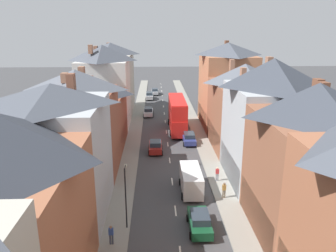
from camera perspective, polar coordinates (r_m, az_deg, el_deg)
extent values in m
cube|color=gray|center=(55.11, -5.66, -0.38)|extent=(2.20, 104.00, 0.14)
cube|color=gray|center=(55.43, 4.92, -0.26)|extent=(2.20, 104.00, 0.14)
cube|color=silver|center=(31.16, 1.32, -14.52)|extent=(0.14, 1.80, 0.01)
cube|color=silver|center=(36.42, 0.73, -9.64)|extent=(0.14, 1.80, 0.01)
cube|color=silver|center=(41.88, 0.30, -6.00)|extent=(0.14, 1.80, 0.01)
cube|color=silver|center=(47.47, -0.03, -3.21)|extent=(0.14, 1.80, 0.01)
cube|color=silver|center=(53.14, -0.28, -1.01)|extent=(0.14, 1.80, 0.01)
cube|color=silver|center=(58.89, -0.48, 0.76)|extent=(0.14, 1.80, 0.01)
cube|color=silver|center=(64.68, -0.65, 2.21)|extent=(0.14, 1.80, 0.01)
cube|color=silver|center=(70.50, -0.79, 3.43)|extent=(0.14, 1.80, 0.01)
cube|color=silver|center=(76.35, -0.91, 4.46)|extent=(0.14, 1.80, 0.01)
cube|color=silver|center=(82.22, -1.02, 5.34)|extent=(0.14, 1.80, 0.01)
cube|color=silver|center=(88.11, -1.11, 6.10)|extent=(0.14, 1.80, 0.01)
cube|color=silver|center=(94.02, -1.18, 6.77)|extent=(0.14, 1.80, 0.01)
cube|color=silver|center=(99.93, -1.25, 7.36)|extent=(0.14, 1.80, 0.01)
cube|color=#A36042|center=(21.61, -26.14, -17.39)|extent=(8.00, 10.91, 9.28)
cube|color=#ADB2B7|center=(29.90, -18.61, -5.82)|extent=(8.00, 9.61, 10.30)
cube|color=olive|center=(30.56, -10.72, -12.07)|extent=(0.12, 8.84, 3.20)
pyramid|color=#474C56|center=(28.26, -19.72, 5.42)|extent=(8.00, 9.61, 1.61)
cube|color=brown|center=(28.82, -16.53, 7.34)|extent=(0.60, 0.90, 1.42)
cube|color=brown|center=(37.69, -15.12, -1.30)|extent=(8.00, 7.33, 9.78)
cube|color=black|center=(38.14, -8.94, -5.96)|extent=(0.12, 6.74, 3.20)
pyramid|color=#565B66|center=(36.35, -15.84, 7.73)|extent=(8.00, 7.33, 2.22)
cube|color=#99664C|center=(36.93, -14.80, 8.96)|extent=(0.60, 0.90, 1.30)
cube|color=#99664C|center=(34.75, -17.55, 8.01)|extent=(0.60, 0.90, 0.97)
cube|color=brown|center=(46.73, -12.61, 0.85)|extent=(8.00, 11.23, 7.46)
cube|color=maroon|center=(46.79, -7.69, -1.60)|extent=(0.12, 10.33, 3.20)
pyramid|color=#383D47|center=(45.66, -13.00, 6.87)|extent=(8.00, 11.23, 2.49)
cube|color=brown|center=(45.96, -13.63, 7.55)|extent=(0.60, 0.90, 1.04)
cube|color=brown|center=(46.65, -13.31, 7.78)|extent=(0.60, 0.90, 1.17)
cube|color=silver|center=(55.71, -11.01, 5.41)|extent=(8.00, 8.35, 11.13)
cube|color=#1E5133|center=(56.14, -6.81, 1.53)|extent=(0.12, 7.68, 3.20)
pyramid|color=#474C56|center=(54.83, -11.40, 12.41)|extent=(8.00, 8.35, 2.51)
cube|color=#99664C|center=(52.89, -13.35, 12.89)|extent=(0.60, 0.90, 1.35)
cube|color=#99664C|center=(54.89, -12.49, 12.91)|extent=(0.60, 0.90, 1.06)
cube|color=#BCB7A8|center=(65.48, -9.74, 7.25)|extent=(8.00, 11.74, 11.42)
cube|color=olive|center=(65.87, -6.16, 3.81)|extent=(0.12, 10.80, 3.20)
pyramid|color=#474C56|center=(64.74, -10.04, 13.18)|extent=(8.00, 11.74, 2.15)
cube|color=#99664C|center=(65.27, -10.34, 13.65)|extent=(0.60, 0.90, 1.03)
cube|color=brown|center=(28.31, 23.17, -8.16)|extent=(8.00, 9.26, 9.80)
cube|color=#1E5133|center=(28.42, 14.94, -14.73)|extent=(0.12, 8.52, 3.20)
pyramid|color=#383D47|center=(26.47, 24.68, 4.13)|extent=(8.00, 9.26, 2.57)
cube|color=brown|center=(28.70, 24.65, 6.25)|extent=(0.60, 0.90, 1.23)
cube|color=brown|center=(27.82, 25.39, 5.78)|extent=(0.60, 0.90, 1.13)
cube|color=#ADB2B7|center=(36.45, 16.99, -1.55)|extent=(8.00, 9.89, 10.41)
cube|color=maroon|center=(36.63, 10.63, -7.03)|extent=(0.12, 9.10, 3.20)
pyramid|color=#383D47|center=(35.03, 17.91, 8.84)|extent=(8.00, 9.89, 2.88)
cube|color=#99664C|center=(37.73, 17.19, 10.43)|extent=(0.60, 0.90, 1.34)
cube|color=brown|center=(46.18, 12.81, 1.72)|extent=(8.00, 10.96, 9.13)
cube|color=black|center=(46.17, 7.84, -1.86)|extent=(0.12, 10.08, 3.20)
pyramid|color=#565B66|center=(45.07, 13.28, 8.91)|extent=(8.00, 10.96, 2.54)
cube|color=#99664C|center=(42.02, 12.96, 9.15)|extent=(0.60, 0.90, 1.09)
cube|color=#99664C|center=(47.82, 11.08, 10.39)|extent=(0.60, 0.90, 1.53)
cube|color=#B2704C|center=(56.15, 10.11, 5.98)|extent=(8.00, 10.72, 11.97)
cube|color=navy|center=(56.42, 5.97, 1.63)|extent=(0.12, 9.86, 3.20)
pyramid|color=#474C56|center=(55.32, 10.48, 13.10)|extent=(8.00, 10.72, 1.97)
cube|color=brown|center=(57.68, 10.18, 13.85)|extent=(0.60, 0.90, 1.22)
cube|color=red|center=(53.44, 1.62, 0.92)|extent=(2.44, 10.80, 2.50)
cube|color=red|center=(52.84, 1.64, 3.43)|extent=(2.44, 10.58, 2.30)
cube|color=red|center=(52.58, 1.65, 4.70)|extent=(2.39, 10.37, 0.10)
cube|color=#28333D|center=(58.55, 1.27, 2.53)|extent=(2.20, 0.10, 1.20)
cube|color=#28333D|center=(58.03, 1.29, 4.73)|extent=(2.20, 0.10, 1.10)
cube|color=#28333D|center=(53.31, 0.35, 1.17)|extent=(0.06, 9.18, 0.90)
cube|color=#28333D|center=(52.75, 0.35, 3.52)|extent=(0.06, 9.18, 0.90)
cube|color=yellow|center=(57.87, 1.29, 5.51)|extent=(1.34, 0.08, 0.32)
cylinder|color=black|center=(56.91, 0.16, 0.71)|extent=(0.30, 1.00, 1.00)
cylinder|color=black|center=(57.06, 2.61, 0.73)|extent=(0.30, 1.00, 1.00)
cylinder|color=black|center=(50.87, 0.46, -1.25)|extent=(0.30, 1.00, 1.00)
cylinder|color=black|center=(51.04, 3.20, -1.21)|extent=(0.30, 1.00, 1.00)
cube|color=#144728|center=(28.41, 5.50, -16.39)|extent=(1.70, 4.11, 0.74)
cube|color=#28333D|center=(27.88, 5.60, -15.47)|extent=(1.46, 2.05, 0.60)
cylinder|color=black|center=(29.58, 3.45, -15.72)|extent=(0.20, 0.62, 0.62)
cylinder|color=black|center=(29.79, 6.83, -15.57)|extent=(0.20, 0.62, 0.62)
cylinder|color=black|center=(27.48, 3.99, -18.55)|extent=(0.20, 0.62, 0.62)
cylinder|color=black|center=(27.70, 7.68, -18.36)|extent=(0.20, 0.62, 0.62)
cube|color=navy|center=(47.91, 3.66, -2.24)|extent=(1.70, 4.50, 0.69)
cube|color=#28333D|center=(47.49, 3.70, -1.59)|extent=(1.46, 2.25, 0.60)
cylinder|color=black|center=(49.26, 2.51, -2.10)|extent=(0.20, 0.62, 0.62)
cylinder|color=black|center=(49.42, 4.47, -2.07)|extent=(0.20, 0.62, 0.62)
cylinder|color=black|center=(46.63, 2.79, -3.21)|extent=(0.20, 0.62, 0.62)
cylinder|color=black|center=(46.81, 4.86, -3.17)|extent=(0.20, 0.62, 0.62)
cube|color=silver|center=(62.94, -3.44, 2.40)|extent=(1.70, 4.41, 0.71)
cube|color=#28333D|center=(62.57, -3.45, 2.93)|extent=(1.46, 2.21, 0.60)
cylinder|color=black|center=(64.38, -4.17, 2.38)|extent=(0.20, 0.62, 0.62)
cylinder|color=black|center=(64.34, -2.65, 2.40)|extent=(0.20, 0.62, 0.62)
cylinder|color=black|center=(61.73, -4.24, 1.75)|extent=(0.20, 0.62, 0.62)
cylinder|color=black|center=(61.70, -2.66, 1.77)|extent=(0.20, 0.62, 0.62)
cube|color=#B7BABF|center=(77.76, -3.24, 5.18)|extent=(1.70, 4.44, 0.79)
cube|color=#28333D|center=(77.40, -3.25, 5.66)|extent=(1.46, 2.22, 0.60)
cylinder|color=black|center=(79.20, -3.84, 5.09)|extent=(0.20, 0.62, 0.62)
cylinder|color=black|center=(79.18, -2.60, 5.11)|extent=(0.20, 0.62, 0.62)
cylinder|color=black|center=(76.51, -3.89, 4.68)|extent=(0.20, 0.62, 0.62)
cylinder|color=black|center=(76.48, -2.61, 4.70)|extent=(0.20, 0.62, 0.62)
cube|color=#B7BABF|center=(83.46, -2.28, 5.94)|extent=(1.70, 4.29, 0.67)
cube|color=#28333D|center=(83.14, -2.29, 6.35)|extent=(1.46, 2.15, 0.60)
cylinder|color=black|center=(84.84, -2.86, 5.88)|extent=(0.20, 0.62, 0.62)
cylinder|color=black|center=(84.84, -1.70, 5.90)|extent=(0.20, 0.62, 0.62)
cylinder|color=black|center=(82.23, -2.87, 5.54)|extent=(0.20, 0.62, 0.62)
cylinder|color=black|center=(82.22, -1.68, 5.55)|extent=(0.20, 0.62, 0.62)
cube|color=maroon|center=(44.36, -2.20, -3.75)|extent=(1.70, 3.83, 0.74)
cube|color=#28333D|center=(43.95, -2.21, -3.02)|extent=(1.46, 1.92, 0.60)
cylinder|color=black|center=(45.61, -3.27, -3.67)|extent=(0.20, 0.62, 0.62)
cylinder|color=black|center=(45.61, -1.13, -3.65)|extent=(0.20, 0.62, 0.62)
cylinder|color=black|center=(43.39, -3.32, -4.76)|extent=(0.20, 0.62, 0.62)
cylinder|color=black|center=(43.39, -1.06, -4.74)|extent=(0.20, 0.62, 0.62)
cube|color=white|center=(33.81, 4.04, -9.31)|extent=(1.96, 5.20, 2.10)
cube|color=#28333D|center=(35.98, 3.61, -7.10)|extent=(1.76, 0.10, 0.90)
cylinder|color=black|center=(35.56, 2.14, -9.70)|extent=(0.24, 0.72, 0.72)
cylinder|color=black|center=(35.75, 5.32, -9.61)|extent=(0.24, 0.72, 0.72)
cylinder|color=black|center=(32.80, 2.56, -12.11)|extent=(0.24, 0.72, 0.72)
cylinder|color=black|center=(33.01, 6.03, -11.99)|extent=(0.24, 0.72, 0.72)
cylinder|color=#3D4256|center=(27.01, -10.03, -18.86)|extent=(0.14, 0.14, 0.84)
cylinder|color=#3D4256|center=(26.98, -9.63, -18.87)|extent=(0.14, 0.14, 0.84)
cube|color=#2D4C9E|center=(26.60, -9.90, -17.65)|extent=(0.36, 0.22, 0.54)
sphere|color=#9E7051|center=(26.39, -9.95, -16.95)|extent=(0.22, 0.22, 0.22)
cylinder|color=brown|center=(33.21, 9.55, -11.57)|extent=(0.14, 0.14, 0.84)
cylinder|color=brown|center=(33.25, 9.86, -11.55)|extent=(0.14, 0.14, 0.84)
cube|color=#A87A38|center=(32.91, 9.76, -10.50)|extent=(0.36, 0.22, 0.54)
sphere|color=brown|center=(32.74, 9.79, -9.89)|extent=(0.22, 0.22, 0.22)
cylinder|color=gray|center=(36.49, 8.40, -8.80)|extent=(0.14, 0.14, 0.84)
cylinder|color=gray|center=(36.52, 8.69, -8.79)|extent=(0.14, 0.14, 0.84)
cube|color=red|center=(36.22, 8.59, -7.81)|extent=(0.36, 0.22, 0.54)
sphere|color=beige|center=(36.06, 8.62, -7.25)|extent=(0.22, 0.22, 0.22)
cylinder|color=black|center=(27.56, -7.36, -12.56)|extent=(0.12, 0.12, 5.50)
cylinder|color=black|center=(26.78, -7.49, -7.13)|extent=(0.08, 0.90, 0.08)
cube|color=beige|center=(27.22, -7.40, -6.90)|extent=(0.20, 0.32, 0.20)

